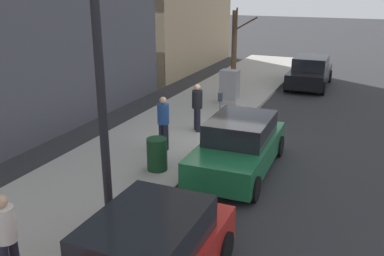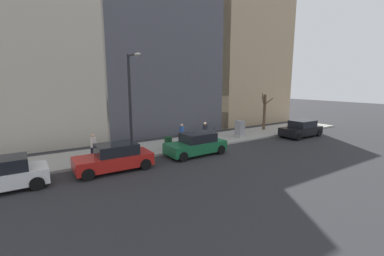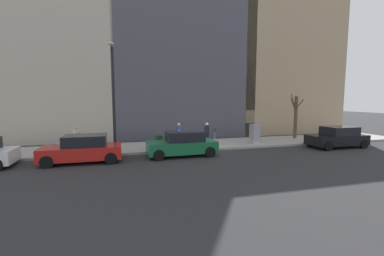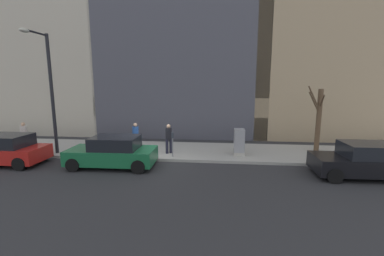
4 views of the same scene
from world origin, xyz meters
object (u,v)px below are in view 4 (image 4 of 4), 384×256
at_px(streetlamp, 48,84).
at_px(office_block_center, 188,1).
at_px(parking_meter, 173,142).
at_px(pedestrian_midblock, 136,135).
at_px(parked_car_black, 365,161).
at_px(office_tower_left, 317,25).
at_px(trash_bin, 108,145).
at_px(pedestrian_near_meter, 169,137).
at_px(utility_box, 239,142).
at_px(pedestrian_far_corner, 24,134).
at_px(parked_car_green, 113,152).
at_px(bare_tree, 318,119).
at_px(parked_car_red, 4,150).

relative_size(streetlamp, office_block_center, 0.29).
xyz_separation_m(parking_meter, pedestrian_midblock, (0.99, 2.36, 0.11)).
relative_size(parked_car_black, parking_meter, 3.13).
bearing_deg(office_tower_left, trash_bin, 125.42).
distance_m(trash_bin, pedestrian_near_meter, 3.53).
distance_m(pedestrian_midblock, office_tower_left, 17.93).
bearing_deg(streetlamp, trash_bin, -77.85).
xyz_separation_m(utility_box, pedestrian_far_corner, (-0.31, 12.57, 0.24)).
bearing_deg(pedestrian_far_corner, pedestrian_near_meter, -6.13).
relative_size(parking_meter, office_tower_left, 0.08).
distance_m(parked_car_green, pedestrian_near_meter, 3.24).
relative_size(parking_meter, pedestrian_near_meter, 0.81).
xyz_separation_m(bare_tree, office_block_center, (9.32, 8.65, 9.31)).
relative_size(utility_box, pedestrian_midblock, 0.86).
relative_size(streetlamp, office_tower_left, 0.36).
height_order(parked_car_green, pedestrian_near_meter, pedestrian_near_meter).
height_order(streetlamp, bare_tree, streetlamp).
bearing_deg(pedestrian_near_meter, parking_meter, -103.18).
relative_size(bare_tree, trash_bin, 4.21).
xyz_separation_m(parking_meter, bare_tree, (2.12, -8.14, 1.08)).
relative_size(bare_tree, pedestrian_near_meter, 2.28).
bearing_deg(streetlamp, parking_meter, -88.57).
relative_size(utility_box, trash_bin, 1.59).
bearing_deg(bare_tree, parked_car_green, 108.58).
height_order(pedestrian_far_corner, office_tower_left, office_tower_left).
bearing_deg(parked_car_black, office_block_center, 34.54).
relative_size(parked_car_black, bare_tree, 1.12).
distance_m(parked_car_green, pedestrian_far_corner, 6.65).
bearing_deg(parked_car_black, streetlamp, 83.51).
relative_size(streetlamp, pedestrian_midblock, 3.92).
relative_size(pedestrian_near_meter, pedestrian_far_corner, 1.00).
bearing_deg(bare_tree, parked_car_red, 102.97).
xyz_separation_m(bare_tree, trash_bin, (-1.67, 11.97, -1.46)).
xyz_separation_m(parking_meter, pedestrian_far_corner, (0.54, 8.99, 0.11)).
height_order(utility_box, streetlamp, streetlamp).
distance_m(parked_car_red, pedestrian_near_meter, 8.37).
bearing_deg(pedestrian_near_meter, pedestrian_far_corner, 141.86).
height_order(parking_meter, pedestrian_midblock, pedestrian_midblock).
height_order(parking_meter, office_tower_left, office_tower_left).
distance_m(pedestrian_midblock, pedestrian_far_corner, 6.65).
xyz_separation_m(trash_bin, pedestrian_far_corner, (0.09, 5.17, 0.49)).
bearing_deg(trash_bin, bare_tree, -82.05).
bearing_deg(pedestrian_near_meter, pedestrian_midblock, 132.72).
distance_m(parked_car_green, trash_bin, 2.28).
height_order(streetlamp, office_tower_left, office_tower_left).
relative_size(trash_bin, office_block_center, 0.04).
bearing_deg(office_tower_left, utility_box, 144.66).
xyz_separation_m(trash_bin, pedestrian_near_meter, (0.26, -3.48, 0.49)).
bearing_deg(office_tower_left, office_block_center, 86.01).
distance_m(parking_meter, streetlamp, 7.35).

